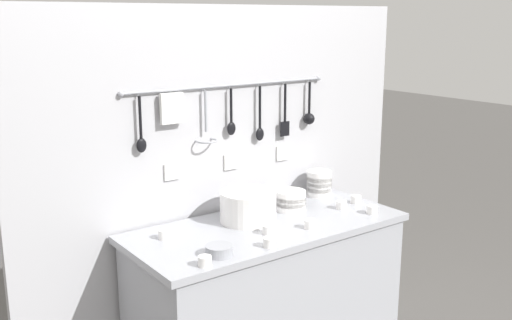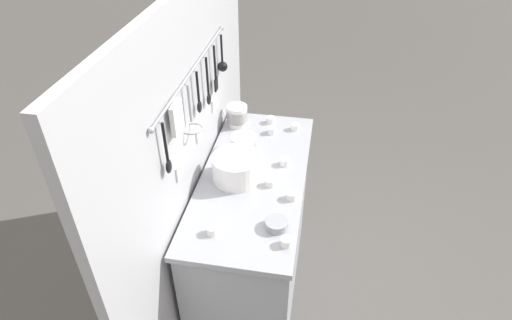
% 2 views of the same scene
% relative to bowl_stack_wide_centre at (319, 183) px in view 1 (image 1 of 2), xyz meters
% --- Properties ---
extents(back_wall, '(2.01, 0.11, 1.83)m').
position_rel_bowl_stack_wide_centre_xyz_m(back_wall, '(-0.46, 0.12, -0.06)').
color(back_wall, '#B2B2B7').
rests_on(back_wall, ground).
extents(bowl_stack_wide_centre, '(0.12, 0.12, 0.13)m').
position_rel_bowl_stack_wide_centre_xyz_m(bowl_stack_wide_centre, '(0.00, 0.00, 0.00)').
color(bowl_stack_wide_centre, white).
rests_on(bowl_stack_wide_centre, counter).
extents(bowl_stack_back_corner, '(0.14, 0.14, 0.09)m').
position_rel_bowl_stack_wide_centre_xyz_m(bowl_stack_back_corner, '(-0.26, -0.09, -0.02)').
color(bowl_stack_back_corner, white).
rests_on(bowl_stack_back_corner, counter).
extents(plate_stack, '(0.24, 0.24, 0.13)m').
position_rel_bowl_stack_wide_centre_xyz_m(plate_stack, '(-0.51, -0.10, 0.00)').
color(plate_stack, white).
rests_on(plate_stack, counter).
extents(steel_mixing_bowl, '(0.10, 0.10, 0.04)m').
position_rel_bowl_stack_wide_centre_xyz_m(steel_mixing_bowl, '(-0.81, -0.35, -0.04)').
color(steel_mixing_bowl, '#93969E').
rests_on(steel_mixing_bowl, counter).
extents(cup_edge_far, '(0.05, 0.05, 0.04)m').
position_rel_bowl_stack_wide_centre_xyz_m(cup_edge_far, '(-0.91, -0.41, -0.04)').
color(cup_edge_far, white).
rests_on(cup_edge_far, counter).
extents(cup_front_right, '(0.05, 0.05, 0.04)m').
position_rel_bowl_stack_wide_centre_xyz_m(cup_front_right, '(-0.06, -0.22, -0.04)').
color(cup_front_right, white).
rests_on(cup_front_right, counter).
extents(cup_by_caddy, '(0.05, 0.05, 0.04)m').
position_rel_bowl_stack_wide_centre_xyz_m(cup_by_caddy, '(0.06, -0.20, -0.04)').
color(cup_by_caddy, white).
rests_on(cup_by_caddy, counter).
extents(cup_back_right, '(0.05, 0.05, 0.04)m').
position_rel_bowl_stack_wide_centre_xyz_m(cup_back_right, '(-0.61, -0.40, -0.04)').
color(cup_back_right, white).
rests_on(cup_back_right, counter).
extents(cup_front_left, '(0.05, 0.05, 0.04)m').
position_rel_bowl_stack_wide_centre_xyz_m(cup_front_left, '(-0.35, -0.33, -0.04)').
color(cup_front_left, white).
rests_on(cup_front_left, counter).
extents(cup_edge_near, '(0.05, 0.05, 0.04)m').
position_rel_bowl_stack_wide_centre_xyz_m(cup_edge_near, '(0.00, -0.35, -0.04)').
color(cup_edge_near, white).
rests_on(cup_edge_near, counter).
extents(cup_beside_plates, '(0.05, 0.05, 0.04)m').
position_rel_bowl_stack_wide_centre_xyz_m(cup_beside_plates, '(-0.53, -0.28, -0.04)').
color(cup_beside_plates, white).
rests_on(cup_beside_plates, counter).
extents(cup_back_left, '(0.05, 0.05, 0.04)m').
position_rel_bowl_stack_wide_centre_xyz_m(cup_back_left, '(-0.90, -0.08, -0.04)').
color(cup_back_left, white).
rests_on(cup_back_left, counter).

